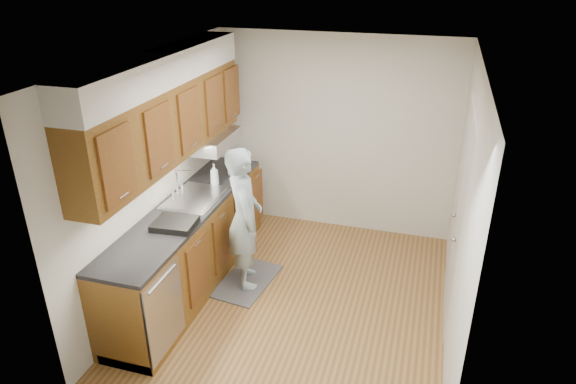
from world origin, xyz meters
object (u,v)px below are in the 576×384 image
at_px(dish_rack, 175,224).
at_px(steel_can, 215,179).
at_px(soap_bottle_b, 232,168).
at_px(soap_bottle_a, 214,175).
at_px(person, 244,209).

bearing_deg(dish_rack, steel_can, 87.62).
bearing_deg(soap_bottle_b, soap_bottle_a, -103.83).
distance_m(person, soap_bottle_a, 0.67).
height_order(soap_bottle_a, soap_bottle_b, soap_bottle_a).
relative_size(soap_bottle_b, dish_rack, 0.45).
xyz_separation_m(soap_bottle_b, dish_rack, (-0.05, -1.34, -0.06)).
height_order(person, soap_bottle_a, person).
relative_size(soap_bottle_a, dish_rack, 0.65).
xyz_separation_m(person, soap_bottle_a, (-0.50, 0.41, 0.16)).
distance_m(soap_bottle_a, steel_can, 0.09).
xyz_separation_m(soap_bottle_a, soap_bottle_b, (0.08, 0.33, -0.04)).
xyz_separation_m(steel_can, dish_rack, (0.04, -1.06, -0.03)).
height_order(steel_can, dish_rack, steel_can).
bearing_deg(soap_bottle_a, steel_can, 107.92).
distance_m(soap_bottle_b, steel_can, 0.30).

